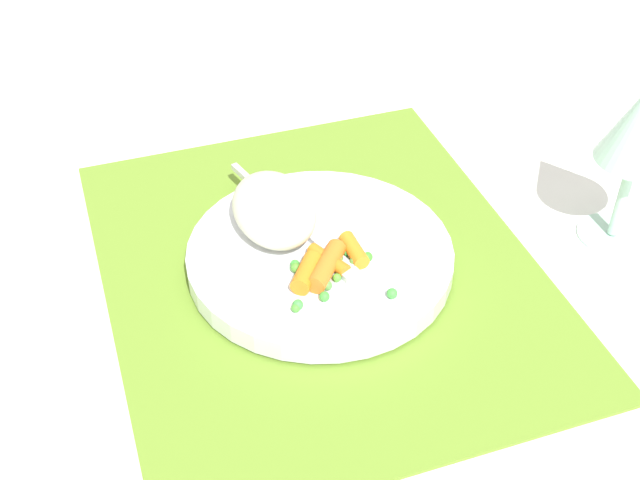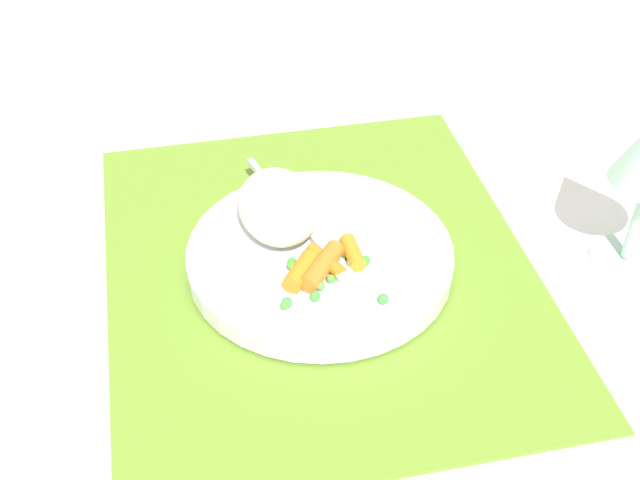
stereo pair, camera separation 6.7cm
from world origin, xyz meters
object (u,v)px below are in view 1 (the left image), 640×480
fork (302,229)px  carrot_portion (326,264)px  plate (320,257)px  rice_mound (274,209)px

fork → carrot_portion: bearing=3.4°
plate → carrot_portion: carrot_portion is taller
plate → rice_mound: bearing=-144.1°
plate → rice_mound: 0.06m
plate → carrot_portion: bearing=-8.6°
plate → fork: 0.03m
plate → rice_mound: rice_mound is taller
rice_mound → fork: bearing=57.5°
rice_mound → carrot_portion: 0.08m
plate → rice_mound: size_ratio=2.24×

